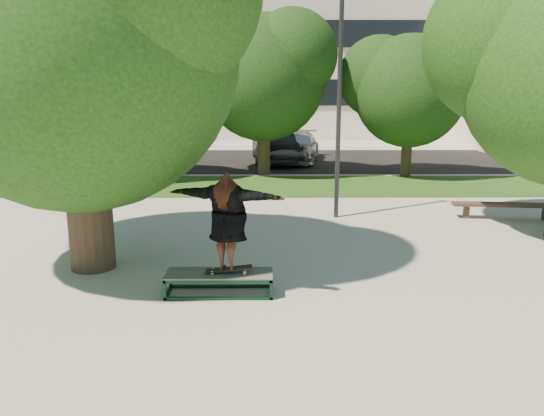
{
  "coord_description": "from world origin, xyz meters",
  "views": [
    {
      "loc": [
        -0.8,
        -8.78,
        3.46
      ],
      "look_at": [
        -0.74,
        0.6,
        1.28
      ],
      "focal_mm": 35.0,
      "sensor_mm": 36.0,
      "label": 1
    }
  ],
  "objects_px": {
    "tree_left": "(72,29)",
    "lamppost": "(339,97)",
    "grind_box": "(219,283)",
    "car_grey": "(278,147)",
    "car_silver_b": "(297,147)",
    "bench": "(506,206)",
    "car_silver_a": "(169,146)",
    "car_dark": "(275,145)"
  },
  "relations": [
    {
      "from": "tree_left",
      "to": "lamppost",
      "type": "distance_m",
      "value": 6.7
    },
    {
      "from": "lamppost",
      "to": "grind_box",
      "type": "xyz_separation_m",
      "value": [
        -2.64,
        -5.34,
        -2.96
      ]
    },
    {
      "from": "car_grey",
      "to": "car_silver_b",
      "type": "relative_size",
      "value": 1.07
    },
    {
      "from": "car_grey",
      "to": "bench",
      "type": "bearing_deg",
      "value": -65.54
    },
    {
      "from": "tree_left",
      "to": "car_silver_a",
      "type": "height_order",
      "value": "tree_left"
    },
    {
      "from": "car_dark",
      "to": "car_silver_a",
      "type": "bearing_deg",
      "value": 174.0
    },
    {
      "from": "car_dark",
      "to": "tree_left",
      "type": "bearing_deg",
      "value": -112.47
    },
    {
      "from": "car_silver_a",
      "to": "car_silver_b",
      "type": "distance_m",
      "value": 5.91
    },
    {
      "from": "bench",
      "to": "lamppost",
      "type": "bearing_deg",
      "value": -177.01
    },
    {
      "from": "grind_box",
      "to": "car_grey",
      "type": "height_order",
      "value": "car_grey"
    },
    {
      "from": "car_dark",
      "to": "grind_box",
      "type": "bearing_deg",
      "value": -102.01
    },
    {
      "from": "tree_left",
      "to": "car_grey",
      "type": "height_order",
      "value": "tree_left"
    },
    {
      "from": "lamppost",
      "to": "bench",
      "type": "bearing_deg",
      "value": -2.9
    },
    {
      "from": "tree_left",
      "to": "car_dark",
      "type": "relative_size",
      "value": 1.56
    },
    {
      "from": "lamppost",
      "to": "bench",
      "type": "distance_m",
      "value": 5.27
    },
    {
      "from": "grind_box",
      "to": "bench",
      "type": "relative_size",
      "value": 0.65
    },
    {
      "from": "car_silver_a",
      "to": "car_dark",
      "type": "relative_size",
      "value": 0.94
    },
    {
      "from": "car_silver_a",
      "to": "lamppost",
      "type": "bearing_deg",
      "value": -59.18
    },
    {
      "from": "lamppost",
      "to": "car_silver_a",
      "type": "relative_size",
      "value": 1.42
    },
    {
      "from": "lamppost",
      "to": "car_silver_b",
      "type": "xyz_separation_m",
      "value": [
        -0.5,
        10.72,
        -2.49
      ]
    },
    {
      "from": "lamppost",
      "to": "car_silver_a",
      "type": "height_order",
      "value": "lamppost"
    },
    {
      "from": "car_dark",
      "to": "car_grey",
      "type": "relative_size",
      "value": 0.94
    },
    {
      "from": "lamppost",
      "to": "car_dark",
      "type": "bearing_deg",
      "value": 97.95
    },
    {
      "from": "tree_left",
      "to": "car_silver_a",
      "type": "relative_size",
      "value": 1.65
    },
    {
      "from": "car_silver_a",
      "to": "car_grey",
      "type": "relative_size",
      "value": 0.88
    },
    {
      "from": "tree_left",
      "to": "lamppost",
      "type": "xyz_separation_m",
      "value": [
        5.29,
        3.91,
        -1.27
      ]
    },
    {
      "from": "lamppost",
      "to": "grind_box",
      "type": "bearing_deg",
      "value": -116.33
    },
    {
      "from": "lamppost",
      "to": "grind_box",
      "type": "relative_size",
      "value": 3.39
    },
    {
      "from": "grind_box",
      "to": "car_silver_a",
      "type": "distance_m",
      "value": 16.36
    },
    {
      "from": "car_dark",
      "to": "bench",
      "type": "bearing_deg",
      "value": -69.44
    },
    {
      "from": "tree_left",
      "to": "bench",
      "type": "bearing_deg",
      "value": 20.68
    },
    {
      "from": "grind_box",
      "to": "car_dark",
      "type": "height_order",
      "value": "car_dark"
    },
    {
      "from": "car_dark",
      "to": "car_silver_b",
      "type": "bearing_deg",
      "value": -9.21
    },
    {
      "from": "grind_box",
      "to": "car_silver_b",
      "type": "xyz_separation_m",
      "value": [
        2.14,
        16.06,
        0.47
      ]
    },
    {
      "from": "grind_box",
      "to": "car_grey",
      "type": "xyz_separation_m",
      "value": [
        1.29,
        15.89,
        0.49
      ]
    },
    {
      "from": "tree_left",
      "to": "lamppost",
      "type": "relative_size",
      "value": 1.16
    },
    {
      "from": "tree_left",
      "to": "grind_box",
      "type": "distance_m",
      "value": 5.2
    },
    {
      "from": "lamppost",
      "to": "car_silver_b",
      "type": "height_order",
      "value": "lamppost"
    },
    {
      "from": "grind_box",
      "to": "bench",
      "type": "bearing_deg",
      "value": 35.76
    },
    {
      "from": "car_silver_a",
      "to": "bench",
      "type": "bearing_deg",
      "value": -45.22
    },
    {
      "from": "lamppost",
      "to": "bench",
      "type": "height_order",
      "value": "lamppost"
    },
    {
      "from": "grind_box",
      "to": "car_silver_b",
      "type": "distance_m",
      "value": 16.21
    }
  ]
}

